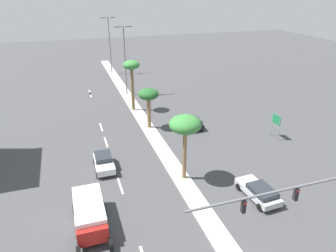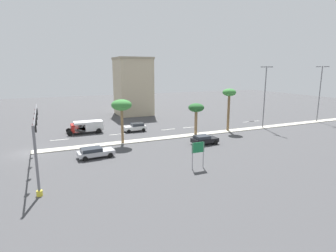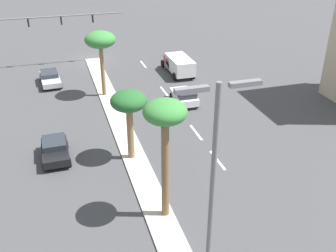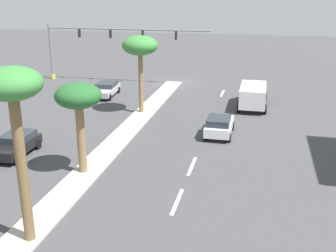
# 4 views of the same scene
# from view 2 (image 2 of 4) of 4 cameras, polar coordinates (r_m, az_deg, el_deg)

# --- Properties ---
(ground_plane) EXTENTS (160.00, 160.00, 0.00)m
(ground_plane) POSITION_cam_2_polar(r_m,az_deg,el_deg) (48.60, 6.57, -1.73)
(ground_plane) COLOR #424244
(median_curb) EXTENTS (1.80, 68.11, 0.12)m
(median_curb) POSITION_cam_2_polar(r_m,az_deg,el_deg) (52.78, 13.66, -0.85)
(median_curb) COLOR #B7B2A3
(median_curb) RESTS_ON ground
(lane_stripe_far) EXTENTS (0.20, 2.80, 0.01)m
(lane_stripe_far) POSITION_cam_2_polar(r_m,az_deg,el_deg) (47.92, -21.32, -2.65)
(lane_stripe_far) COLOR silver
(lane_stripe_far) RESTS_ON ground
(lane_stripe_right) EXTENTS (0.20, 2.80, 0.01)m
(lane_stripe_right) POSITION_cam_2_polar(r_m,az_deg,el_deg) (49.19, -10.29, -1.68)
(lane_stripe_right) COLOR silver
(lane_stripe_right) RESTS_ON ground
(lane_stripe_outboard) EXTENTS (0.20, 2.80, 0.01)m
(lane_stripe_outboard) POSITION_cam_2_polar(r_m,az_deg,el_deg) (52.24, 0.03, -0.70)
(lane_stripe_outboard) COLOR silver
(lane_stripe_outboard) RESTS_ON ground
(lane_stripe_leading) EXTENTS (0.20, 2.80, 0.01)m
(lane_stripe_leading) POSITION_cam_2_polar(r_m,az_deg,el_deg) (54.26, 4.50, -0.27)
(lane_stripe_leading) COLOR silver
(lane_stripe_leading) RESTS_ON ground
(lane_stripe_center) EXTENTS (0.20, 2.80, 0.01)m
(lane_stripe_center) POSITION_cam_2_polar(r_m,az_deg,el_deg) (63.33, 17.26, 0.95)
(lane_stripe_center) COLOR silver
(lane_stripe_center) RESTS_ON ground
(lane_stripe_rear) EXTENTS (0.20, 2.80, 0.01)m
(lane_stripe_rear) POSITION_cam_2_polar(r_m,az_deg,el_deg) (62.36, 16.22, 0.85)
(lane_stripe_rear) COLOR silver
(lane_stripe_rear) RESTS_ON ground
(traffic_signal_gantry) EXTENTS (19.21, 0.53, 6.44)m
(traffic_signal_gantry) POSITION_cam_2_polar(r_m,az_deg,el_deg) (32.17, -25.39, -1.56)
(traffic_signal_gantry) COLOR slate
(traffic_signal_gantry) RESTS_ON ground
(directional_road_sign) EXTENTS (0.10, 1.58, 3.07)m
(directional_road_sign) POSITION_cam_2_polar(r_m,az_deg,el_deg) (31.73, 6.17, -4.85)
(directional_road_sign) COLOR gray
(directional_road_sign) RESTS_ON ground
(commercial_building) EXTENTS (8.45, 8.29, 13.88)m
(commercial_building) POSITION_cam_2_polar(r_m,az_deg,el_deg) (69.39, -7.15, 8.07)
(commercial_building) COLOR tan
(commercial_building) RESTS_ON ground
(palm_tree_far) EXTENTS (3.03, 3.03, 6.62)m
(palm_tree_far) POSITION_cam_2_polar(r_m,az_deg,el_deg) (41.99, -9.48, 4.05)
(palm_tree_far) COLOR olive
(palm_tree_far) RESTS_ON median_curb
(palm_tree_right) EXTENTS (2.66, 2.66, 5.38)m
(palm_tree_right) POSITION_cam_2_polar(r_m,az_deg,el_deg) (47.10, 5.78, 3.49)
(palm_tree_right) COLOR olive
(palm_tree_right) RESTS_ON median_curb
(palm_tree_trailing) EXTENTS (2.43, 2.43, 7.59)m
(palm_tree_trailing) POSITION_cam_2_polar(r_m,az_deg,el_deg) (51.22, 12.42, 6.16)
(palm_tree_trailing) COLOR brown
(palm_tree_trailing) RESTS_ON median_curb
(street_lamp_near) EXTENTS (2.90, 0.24, 11.53)m
(street_lamp_near) POSITION_cam_2_polar(r_m,az_deg,el_deg) (55.73, 19.21, 6.45)
(street_lamp_near) COLOR slate
(street_lamp_near) RESTS_ON median_curb
(street_lamp_inboard) EXTENTS (2.90, 0.24, 11.62)m
(street_lamp_inboard) POSITION_cam_2_polar(r_m,az_deg,el_deg) (67.21, 28.67, 6.50)
(street_lamp_inboard) COLOR slate
(street_lamp_inboard) RESTS_ON median_curb
(sedan_silver_center) EXTENTS (2.32, 4.66, 1.32)m
(sedan_silver_center) POSITION_cam_2_polar(r_m,az_deg,el_deg) (36.97, -14.76, -5.18)
(sedan_silver_center) COLOR #B2B2B7
(sedan_silver_center) RESTS_ON ground
(sedan_black_rear) EXTENTS (2.08, 3.93, 1.37)m
(sedan_black_rear) POSITION_cam_2_polar(r_m,az_deg,el_deg) (42.31, 7.39, -2.74)
(sedan_black_rear) COLOR black
(sedan_black_rear) RESTS_ON ground
(sedan_white_near) EXTENTS (2.00, 3.94, 1.49)m
(sedan_white_near) POSITION_cam_2_polar(r_m,az_deg,el_deg) (50.91, -6.69, -0.21)
(sedan_white_near) COLOR silver
(sedan_white_near) RESTS_ON ground
(box_truck) EXTENTS (2.54, 6.17, 2.09)m
(box_truck) POSITION_cam_2_polar(r_m,az_deg,el_deg) (51.16, -16.53, -0.09)
(box_truck) COLOR #B21E19
(box_truck) RESTS_ON ground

